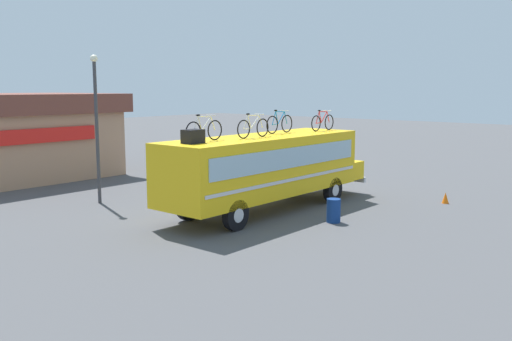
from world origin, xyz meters
TOP-DOWN VIEW (x-y plane):
  - ground_plane at (0.00, 0.00)m, footprint 120.00×120.00m
  - bus at (0.19, 0.00)m, footprint 10.54×2.65m
  - luggage_bag_1 at (-3.71, 0.01)m, footprint 0.67×0.49m
  - rooftop_bicycle_1 at (-2.96, 0.23)m, footprint 1.76×0.44m
  - rooftop_bicycle_2 at (-0.83, -0.17)m, footprint 1.77×0.44m
  - rooftop_bicycle_3 at (1.46, 0.36)m, footprint 1.70×0.44m
  - rooftop_bicycle_4 at (3.68, -0.26)m, footprint 1.70×0.44m
  - roadside_building at (-2.77, 15.51)m, footprint 10.98×8.02m
  - trash_bin at (0.22, -3.06)m, footprint 0.50×0.50m
  - traffic_cone at (6.06, -4.86)m, footprint 0.29×0.29m
  - street_lamp at (-3.18, 6.28)m, footprint 0.30×0.30m

SIDE VIEW (x-z plane):
  - ground_plane at x=0.00m, z-range 0.00..0.00m
  - traffic_cone at x=6.06m, z-range 0.00..0.46m
  - trash_bin at x=0.22m, z-range 0.00..0.86m
  - bus at x=0.19m, z-range 0.30..3.25m
  - roadside_building at x=-2.77m, z-range 0.06..4.53m
  - luggage_bag_1 at x=-3.71m, z-range 2.95..3.41m
  - rooftop_bicycle_4 at x=3.68m, z-range 2.88..3.78m
  - rooftop_bicycle_2 at x=-0.83m, z-range 2.87..3.79m
  - rooftop_bicycle_1 at x=-2.96m, z-range 2.87..3.82m
  - rooftop_bicycle_3 at x=1.46m, z-range 2.87..3.83m
  - street_lamp at x=-3.18m, z-range 0.46..6.57m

